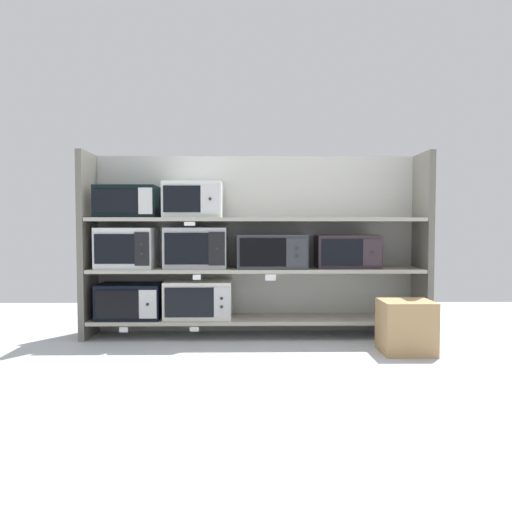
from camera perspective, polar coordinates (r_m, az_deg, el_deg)
ground at (r=3.65m, az=0.26°, el=-11.64°), size 6.74×6.00×0.02m
back_panel at (r=4.78m, az=-0.05°, el=1.26°), size 2.94×0.04×1.53m
upright_left at (r=4.72m, az=-17.22°, el=1.09°), size 0.05×0.45×1.53m
upright_right at (r=4.77m, az=17.06°, el=1.11°), size 0.05×0.45×1.53m
shelf_0 at (r=4.60m, az=-0.00°, el=-6.65°), size 2.74×0.45×0.03m
microwave_0 at (r=4.67m, az=-13.01°, el=-4.61°), size 0.52×0.41×0.29m
microwave_1 at (r=4.59m, az=-6.06°, el=-4.54°), size 0.55×0.39×0.31m
price_tag_0 at (r=4.49m, az=-13.71°, el=-7.51°), size 0.07×0.00×0.04m
price_tag_1 at (r=4.40m, az=-6.49°, el=-7.63°), size 0.07×0.00×0.04m
shelf_1 at (r=4.55m, az=-0.00°, el=-1.45°), size 2.74×0.45×0.03m
microwave_2 at (r=4.64m, az=-13.41°, el=0.82°), size 0.46×0.41×0.34m
microwave_3 at (r=4.55m, az=-6.31°, el=0.85°), size 0.51×0.35×0.34m
microwave_4 at (r=4.54m, az=1.65°, el=0.51°), size 0.57×0.44×0.28m
microwave_5 at (r=4.61m, az=9.53°, el=0.46°), size 0.52×0.35×0.27m
price_tag_2 at (r=4.34m, az=-6.22°, el=-2.22°), size 0.06×0.00×0.04m
price_tag_3 at (r=4.33m, az=1.54°, el=-2.27°), size 0.09×0.00×0.05m
shelf_2 at (r=4.53m, az=-0.00°, el=3.83°), size 2.74×0.45×0.03m
microwave_6 at (r=4.64m, az=-13.29°, el=5.53°), size 0.49×0.41×0.26m
microwave_7 at (r=4.56m, az=-6.61°, el=5.84°), size 0.48×0.39×0.29m
price_tag_4 at (r=4.33m, az=-6.98°, el=3.38°), size 0.09×0.00×0.03m
shipping_carton at (r=4.14m, az=15.45°, el=-7.14°), size 0.37×0.37×0.38m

